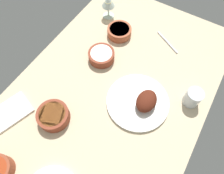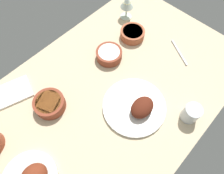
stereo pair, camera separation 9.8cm
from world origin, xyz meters
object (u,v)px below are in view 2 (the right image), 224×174
(bowl_cream, at_px, (109,54))
(folded_napkin, at_px, (11,93))
(bowl_soup, at_px, (50,104))
(wine_glass, at_px, (127,3))
(plate_near_viewer, at_px, (137,107))
(water_tumbler, at_px, (191,113))
(fork_loose, at_px, (179,52))
(bowl_onions, at_px, (132,34))

(bowl_cream, relative_size, folded_napkin, 0.73)
(bowl_soup, height_order, wine_glass, wine_glass)
(plate_near_viewer, bearing_deg, water_tumbler, -56.37)
(water_tumbler, distance_m, fork_loose, 0.37)
(bowl_onions, bearing_deg, wine_glass, 53.81)
(wine_glass, relative_size, water_tumbler, 1.61)
(fork_loose, bearing_deg, folded_napkin, 88.39)
(bowl_cream, bearing_deg, wine_glass, 25.12)
(bowl_soup, bearing_deg, bowl_onions, 0.25)
(water_tumbler, bearing_deg, wine_glass, 65.71)
(bowl_soup, relative_size, fork_loose, 0.81)
(plate_near_viewer, relative_size, wine_glass, 2.12)
(water_tumbler, bearing_deg, bowl_cream, 90.71)
(bowl_cream, xyz_separation_m, fork_loose, (0.29, -0.26, -0.02))
(wine_glass, bearing_deg, bowl_soup, -168.91)
(bowl_cream, bearing_deg, fork_loose, -42.00)
(bowl_onions, height_order, bowl_soup, bowl_soup)
(wine_glass, distance_m, fork_loose, 0.41)
(bowl_soup, height_order, fork_loose, bowl_soup)
(bowl_soup, height_order, water_tumbler, water_tumbler)
(plate_near_viewer, relative_size, bowl_cream, 2.15)
(bowl_soup, bearing_deg, water_tumbler, -51.31)
(wine_glass, bearing_deg, bowl_onions, -126.19)
(folded_napkin, bearing_deg, bowl_soup, -65.16)
(plate_near_viewer, bearing_deg, bowl_soup, 131.70)
(bowl_onions, height_order, folded_napkin, bowl_onions)
(wine_glass, height_order, fork_loose, wine_glass)
(bowl_cream, height_order, water_tumbler, water_tumbler)
(plate_near_viewer, distance_m, fork_loose, 0.42)
(bowl_cream, xyz_separation_m, folded_napkin, (-0.49, 0.20, -0.02))
(bowl_onions, distance_m, folded_napkin, 0.71)
(wine_glass, bearing_deg, folded_napkin, 175.70)
(water_tumbler, relative_size, folded_napkin, 0.46)
(bowl_soup, bearing_deg, fork_loose, -20.90)
(bowl_soup, bearing_deg, bowl_cream, -0.37)
(bowl_cream, distance_m, bowl_soup, 0.40)
(bowl_onions, relative_size, water_tumbler, 1.57)
(bowl_cream, xyz_separation_m, bowl_onions, (0.20, 0.01, -0.00))
(bowl_cream, bearing_deg, folded_napkin, 157.98)
(bowl_onions, xyz_separation_m, fork_loose, (0.09, -0.26, -0.02))
(wine_glass, bearing_deg, bowl_cream, -154.88)
(plate_near_viewer, xyz_separation_m, fork_loose, (0.41, 0.04, -0.02))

